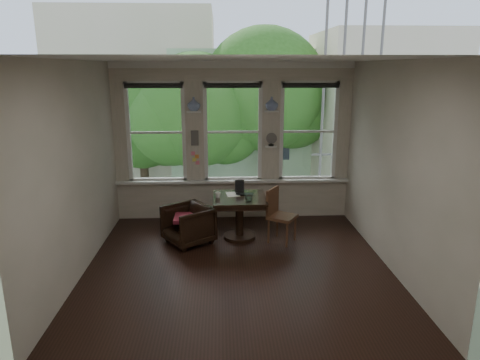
{
  "coord_description": "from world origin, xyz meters",
  "views": [
    {
      "loc": [
        -0.23,
        -5.88,
        2.9
      ],
      "look_at": [
        0.08,
        0.9,
        1.1
      ],
      "focal_mm": 32.0,
      "sensor_mm": 36.0,
      "label": 1
    }
  ],
  "objects_px": {
    "armchair_left": "(188,225)",
    "side_chair_right": "(282,216)",
    "table": "(240,218)",
    "laptop": "(245,195)",
    "mug": "(218,195)"
  },
  "relations": [
    {
      "from": "laptop",
      "to": "side_chair_right",
      "type": "bearing_deg",
      "value": -19.52
    },
    {
      "from": "table",
      "to": "side_chair_right",
      "type": "bearing_deg",
      "value": -15.92
    },
    {
      "from": "side_chair_right",
      "to": "laptop",
      "type": "bearing_deg",
      "value": 99.3
    },
    {
      "from": "armchair_left",
      "to": "side_chair_right",
      "type": "height_order",
      "value": "side_chair_right"
    },
    {
      "from": "side_chair_right",
      "to": "mug",
      "type": "height_order",
      "value": "side_chair_right"
    },
    {
      "from": "mug",
      "to": "armchair_left",
      "type": "bearing_deg",
      "value": -164.06
    },
    {
      "from": "armchair_left",
      "to": "side_chair_right",
      "type": "bearing_deg",
      "value": 54.19
    },
    {
      "from": "table",
      "to": "armchair_left",
      "type": "distance_m",
      "value": 0.9
    },
    {
      "from": "table",
      "to": "laptop",
      "type": "xyz_separation_m",
      "value": [
        0.09,
        0.07,
        0.39
      ]
    },
    {
      "from": "table",
      "to": "laptop",
      "type": "bearing_deg",
      "value": 36.87
    },
    {
      "from": "side_chair_right",
      "to": "table",
      "type": "bearing_deg",
      "value": 106.85
    },
    {
      "from": "armchair_left",
      "to": "mug",
      "type": "xyz_separation_m",
      "value": [
        0.51,
        0.15,
        0.47
      ]
    },
    {
      "from": "table",
      "to": "mug",
      "type": "relative_size",
      "value": 8.92
    },
    {
      "from": "table",
      "to": "side_chair_right",
      "type": "distance_m",
      "value": 0.75
    },
    {
      "from": "armchair_left",
      "to": "mug",
      "type": "height_order",
      "value": "mug"
    }
  ]
}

